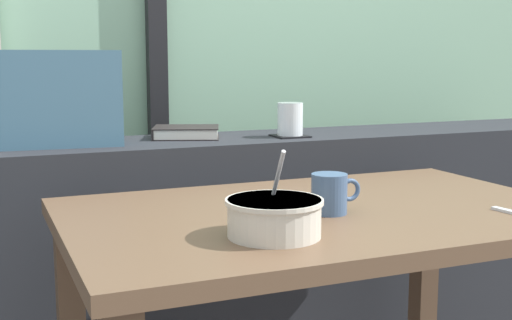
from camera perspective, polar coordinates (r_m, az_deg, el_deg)
dark_console_ledge at (r=2.14m, az=-1.18°, el=-8.57°), size 2.80×0.34×0.79m
breakfast_table at (r=1.50m, az=5.65°, el=-8.17°), size 1.11×0.70×0.70m
coaster_square at (r=2.06m, az=2.90°, el=2.04°), size 0.10×0.10×0.00m
juice_glass at (r=2.05m, az=2.91°, el=3.34°), size 0.08×0.08×0.10m
closed_book at (r=2.04m, az=-5.98°, el=2.35°), size 0.24×0.21×0.03m
throw_pillow at (r=1.91m, az=-16.23°, el=5.03°), size 0.33×0.17×0.26m
soup_bowl at (r=1.24m, az=1.56°, el=-4.91°), size 0.18×0.18×0.16m
ceramic_mug at (r=1.42m, az=6.31°, el=-2.85°), size 0.11×0.08×0.08m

